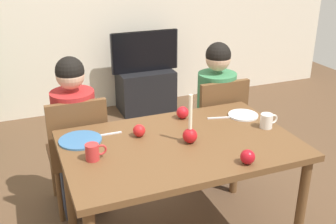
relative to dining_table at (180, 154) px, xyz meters
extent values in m
cube|color=brown|center=(0.00, 0.00, 0.06)|extent=(1.40, 0.90, 0.04)
cylinder|color=brown|center=(0.64, -0.39, -0.31)|extent=(0.06, 0.06, 0.71)
cylinder|color=brown|center=(-0.64, 0.39, -0.31)|extent=(0.06, 0.06, 0.71)
cylinder|color=brown|center=(0.64, 0.39, -0.31)|extent=(0.06, 0.06, 0.71)
cube|color=brown|center=(-0.53, 0.69, -0.24)|extent=(0.40, 0.40, 0.04)
cube|color=brown|center=(-0.53, 0.51, 0.01)|extent=(0.40, 0.04, 0.45)
cylinder|color=brown|center=(-0.36, 0.86, -0.46)|extent=(0.04, 0.04, 0.41)
cylinder|color=brown|center=(-0.70, 0.86, -0.46)|extent=(0.04, 0.04, 0.41)
cylinder|color=brown|center=(-0.36, 0.52, -0.46)|extent=(0.04, 0.04, 0.41)
cylinder|color=brown|center=(-0.70, 0.52, -0.46)|extent=(0.04, 0.04, 0.41)
cube|color=brown|center=(0.58, 0.69, -0.24)|extent=(0.40, 0.40, 0.04)
cube|color=brown|center=(0.58, 0.51, 0.01)|extent=(0.40, 0.04, 0.45)
cylinder|color=brown|center=(0.75, 0.86, -0.46)|extent=(0.04, 0.04, 0.41)
cylinder|color=brown|center=(0.41, 0.86, -0.46)|extent=(0.04, 0.04, 0.41)
cylinder|color=brown|center=(0.75, 0.52, -0.46)|extent=(0.04, 0.04, 0.41)
cylinder|color=brown|center=(0.41, 0.52, -0.46)|extent=(0.04, 0.04, 0.41)
cube|color=#33384C|center=(-0.53, 0.64, -0.44)|extent=(0.28, 0.28, 0.45)
cylinder|color=#AD2323|center=(-0.53, 0.64, 0.02)|extent=(0.30, 0.30, 0.48)
sphere|color=tan|center=(-0.53, 0.64, 0.38)|extent=(0.19, 0.19, 0.19)
sphere|color=black|center=(-0.53, 0.64, 0.41)|extent=(0.19, 0.19, 0.19)
cube|color=#33384C|center=(0.58, 0.64, -0.44)|extent=(0.28, 0.28, 0.45)
cylinder|color=#387A4C|center=(0.58, 0.64, 0.02)|extent=(0.30, 0.30, 0.48)
sphere|color=tan|center=(0.58, 0.64, 0.38)|extent=(0.19, 0.19, 0.19)
sphere|color=black|center=(0.58, 0.64, 0.41)|extent=(0.19, 0.19, 0.19)
cube|color=black|center=(0.55, 2.30, -0.43)|extent=(0.64, 0.40, 0.48)
cube|color=black|center=(0.55, 2.30, 0.04)|extent=(0.79, 0.04, 0.46)
cube|color=black|center=(0.55, 2.30, 0.04)|extent=(0.76, 0.05, 0.46)
sphere|color=red|center=(0.05, -0.02, 0.13)|extent=(0.09, 0.09, 0.09)
cylinder|color=#EFE5C6|center=(0.05, -0.02, 0.28)|extent=(0.02, 0.02, 0.22)
cylinder|color=teal|center=(-0.56, 0.24, 0.09)|extent=(0.26, 0.26, 0.01)
cylinder|color=silver|center=(0.56, 0.21, 0.09)|extent=(0.20, 0.20, 0.01)
cylinder|color=#B72D2D|center=(-0.53, -0.01, 0.13)|extent=(0.08, 0.08, 0.09)
torus|color=#B72D2D|center=(-0.48, -0.01, 0.14)|extent=(0.06, 0.01, 0.06)
cylinder|color=silver|center=(0.60, -0.01, 0.13)|extent=(0.08, 0.08, 0.09)
torus|color=silver|center=(0.65, -0.01, 0.13)|extent=(0.06, 0.01, 0.06)
cube|color=silver|center=(-0.38, 0.26, 0.09)|extent=(0.18, 0.02, 0.01)
cube|color=silver|center=(0.40, 0.23, 0.09)|extent=(0.18, 0.06, 0.01)
sphere|color=#AD101A|center=(0.24, -0.37, 0.12)|extent=(0.08, 0.08, 0.08)
sphere|color=red|center=(-0.20, 0.17, 0.12)|extent=(0.08, 0.08, 0.08)
sphere|color=red|center=(0.16, 0.33, 0.13)|extent=(0.09, 0.09, 0.09)
camera|label=1|loc=(-0.87, -2.00, 1.20)|focal=43.41mm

